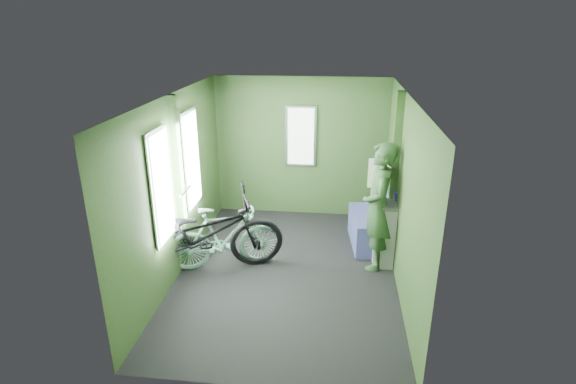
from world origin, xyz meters
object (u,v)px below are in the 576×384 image
(bench_seat, at_px, (372,226))
(bicycle_mint, at_px, (227,268))
(bicycle_black, at_px, (206,271))
(passenger, at_px, (378,207))
(waste_box, at_px, (384,234))

(bench_seat, bearing_deg, bicycle_mint, -160.86)
(bicycle_black, xyz_separation_m, passenger, (2.23, 0.43, 0.86))
(bicycle_black, bearing_deg, bench_seat, -84.28)
(bicycle_mint, xyz_separation_m, bench_seat, (1.96, 0.92, 0.30))
(passenger, relative_size, bench_seat, 1.70)
(bicycle_black, relative_size, passenger, 1.23)
(passenger, height_order, waste_box, passenger)
(bicycle_black, distance_m, bicycle_mint, 0.29)
(bicycle_mint, xyz_separation_m, waste_box, (2.08, 0.37, 0.44))
(bicycle_black, height_order, passenger, passenger)
(bicycle_mint, bearing_deg, passenger, -100.61)
(waste_box, height_order, bench_seat, bench_seat)
(bicycle_black, xyz_separation_m, bench_seat, (2.23, 1.03, 0.30))
(bicycle_black, relative_size, bicycle_mint, 1.36)
(bicycle_mint, relative_size, waste_box, 1.73)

